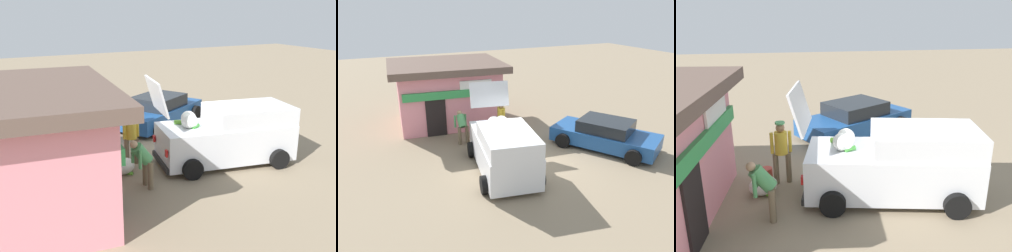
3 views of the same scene
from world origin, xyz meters
TOP-DOWN VIEW (x-y plane):
  - ground_plane at (0.00, 0.00)m, footprint 60.00×60.00m
  - storefront_bar at (-1.40, 6.13)m, footprint 5.93×5.08m
  - delivery_van at (-1.09, -0.16)m, footprint 2.72×4.70m
  - parked_sedan at (3.71, -0.01)m, footprint 3.79×4.65m
  - vendor_standing at (0.09, 2.68)m, footprint 0.38×0.57m
  - customer_bending at (-1.63, 3.04)m, footprint 0.57×0.65m
  - unloaded_banana_pile at (-0.47, 3.17)m, footprint 0.86×0.90m
  - paint_bucket at (0.24, 3.12)m, footprint 0.32×0.32m

SIDE VIEW (x-z plane):
  - ground_plane at x=0.00m, z-range 0.00..0.00m
  - paint_bucket at x=0.24m, z-range 0.00..0.39m
  - unloaded_banana_pile at x=-0.47m, z-range -0.01..0.47m
  - parked_sedan at x=3.71m, z-range -0.03..1.21m
  - customer_bending at x=-1.63m, z-range 0.14..1.56m
  - delivery_van at x=-1.09m, z-range -0.49..2.33m
  - vendor_standing at x=0.09m, z-range 0.13..1.88m
  - storefront_bar at x=-1.40m, z-range 0.05..3.11m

